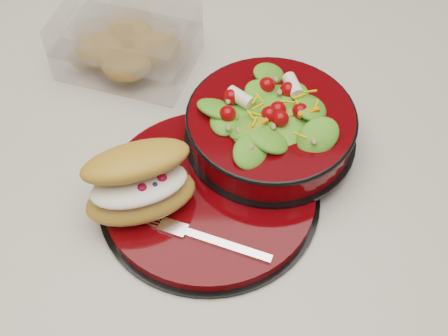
{
  "coord_description": "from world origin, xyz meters",
  "views": [
    {
      "loc": [
        -0.23,
        -0.58,
        1.58
      ],
      "look_at": [
        -0.21,
        -0.09,
        0.94
      ],
      "focal_mm": 50.0,
      "sensor_mm": 36.0,
      "label": 1
    }
  ],
  "objects_px": {
    "croissant": "(140,182)",
    "island_counter": "(330,281)",
    "dinner_plate": "(210,195)",
    "pastry_box": "(127,42)",
    "fork": "(210,240)",
    "salad_bowl": "(271,121)"
  },
  "relations": [
    {
      "from": "island_counter",
      "to": "fork",
      "type": "relative_size",
      "value": 8.75
    },
    {
      "from": "salad_bowl",
      "to": "pastry_box",
      "type": "bearing_deg",
      "value": 139.03
    },
    {
      "from": "salad_bowl",
      "to": "croissant",
      "type": "xyz_separation_m",
      "value": [
        -0.17,
        -0.1,
        0.0
      ]
    },
    {
      "from": "salad_bowl",
      "to": "fork",
      "type": "distance_m",
      "value": 0.19
    },
    {
      "from": "dinner_plate",
      "to": "croissant",
      "type": "height_order",
      "value": "croissant"
    },
    {
      "from": "croissant",
      "to": "pastry_box",
      "type": "distance_m",
      "value": 0.29
    },
    {
      "from": "salad_bowl",
      "to": "croissant",
      "type": "bearing_deg",
      "value": -149.08
    },
    {
      "from": "island_counter",
      "to": "salad_bowl",
      "type": "bearing_deg",
      "value": -172.0
    },
    {
      "from": "island_counter",
      "to": "croissant",
      "type": "distance_m",
      "value": 0.61
    },
    {
      "from": "dinner_plate",
      "to": "croissant",
      "type": "xyz_separation_m",
      "value": [
        -0.09,
        -0.02,
        0.05
      ]
    },
    {
      "from": "salad_bowl",
      "to": "fork",
      "type": "height_order",
      "value": "salad_bowl"
    },
    {
      "from": "dinner_plate",
      "to": "fork",
      "type": "xyz_separation_m",
      "value": [
        0.0,
        -0.08,
        0.01
      ]
    },
    {
      "from": "croissant",
      "to": "pastry_box",
      "type": "height_order",
      "value": "croissant"
    },
    {
      "from": "pastry_box",
      "to": "island_counter",
      "type": "bearing_deg",
      "value": -5.39
    },
    {
      "from": "croissant",
      "to": "salad_bowl",
      "type": "bearing_deg",
      "value": 13.32
    },
    {
      "from": "island_counter",
      "to": "fork",
      "type": "xyz_separation_m",
      "value": [
        -0.23,
        -0.18,
        0.47
      ]
    },
    {
      "from": "croissant",
      "to": "fork",
      "type": "bearing_deg",
      "value": -52.69
    },
    {
      "from": "croissant",
      "to": "island_counter",
      "type": "bearing_deg",
      "value": 3.46
    },
    {
      "from": "dinner_plate",
      "to": "pastry_box",
      "type": "xyz_separation_m",
      "value": [
        -0.12,
        0.27,
        0.03
      ]
    },
    {
      "from": "fork",
      "to": "croissant",
      "type": "bearing_deg",
      "value": 76.99
    },
    {
      "from": "dinner_plate",
      "to": "salad_bowl",
      "type": "xyz_separation_m",
      "value": [
        0.08,
        0.09,
        0.05
      ]
    },
    {
      "from": "salad_bowl",
      "to": "fork",
      "type": "relative_size",
      "value": 1.67
    }
  ]
}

